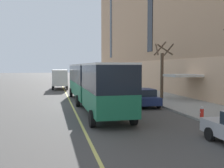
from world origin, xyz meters
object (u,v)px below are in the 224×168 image
at_px(parked_car_green_2, 116,87).
at_px(parked_car_champagne_4, 101,83).
at_px(street_tree_mid_block, 162,69).
at_px(fire_hydrant, 202,112).
at_px(box_truck, 60,78).
at_px(city_bus, 92,82).
at_px(parked_car_navy_0, 144,97).

relative_size(parked_car_green_2, parked_car_champagne_4, 0.96).
relative_size(street_tree_mid_block, fire_hydrant, 8.40).
bearing_deg(box_truck, street_tree_mid_block, -56.54).
relative_size(city_bus, parked_car_green_2, 4.23).
bearing_deg(fire_hydrant, parked_car_champagne_4, 93.73).
bearing_deg(city_bus, parked_car_navy_0, -13.77).
height_order(city_bus, parked_car_navy_0, city_bus).
relative_size(parked_car_navy_0, parked_car_green_2, 1.00).
relative_size(parked_car_green_2, box_truck, 0.61).
distance_m(parked_car_green_2, street_tree_mid_block, 8.64).
xyz_separation_m(parked_car_navy_0, street_tree_mid_block, (3.44, 4.08, 2.42)).
relative_size(box_truck, fire_hydrant, 10.12).
height_order(parked_car_champagne_4, fire_hydrant, parked_car_champagne_4).
relative_size(parked_car_navy_0, parked_car_champagne_4, 0.95).
bearing_deg(fire_hydrant, parked_car_navy_0, 105.71).
height_order(parked_car_navy_0, parked_car_green_2, same).
bearing_deg(parked_car_champagne_4, city_bus, -102.32).
height_order(box_truck, street_tree_mid_block, street_tree_mid_block).
bearing_deg(street_tree_mid_block, fire_hydrant, -99.08).
distance_m(box_truck, street_tree_mid_block, 18.64).
xyz_separation_m(street_tree_mid_block, fire_hydrant, (-1.66, -10.40, -2.71)).
xyz_separation_m(city_bus, parked_car_navy_0, (4.49, -1.10, -1.37)).
distance_m(parked_car_navy_0, parked_car_champagne_4, 21.48).
height_order(parked_car_champagne_4, box_truck, box_truck).
relative_size(parked_car_navy_0, fire_hydrant, 6.18).
bearing_deg(city_bus, street_tree_mid_block, 20.62).
height_order(parked_car_green_2, box_truck, box_truck).
distance_m(city_bus, box_truck, 18.64).
bearing_deg(parked_car_green_2, fire_hydrant, -85.09).
relative_size(city_bus, parked_car_navy_0, 4.25).
bearing_deg(box_truck, city_bus, -82.85).
xyz_separation_m(parked_car_green_2, fire_hydrant, (1.55, -18.04, -0.29)).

